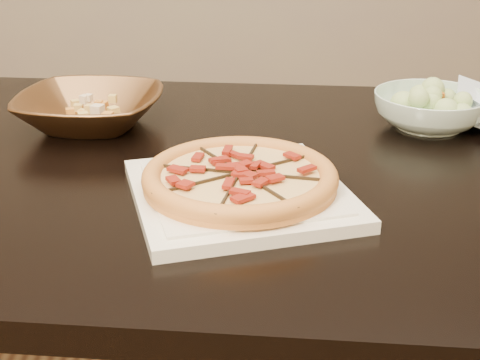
% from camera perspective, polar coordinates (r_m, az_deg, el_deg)
% --- Properties ---
extents(dining_table, '(1.49, 1.06, 0.75)m').
position_cam_1_polar(dining_table, '(1.11, -4.03, -3.01)').
color(dining_table, black).
rests_on(dining_table, floor).
extents(plate, '(0.34, 0.34, 0.02)m').
position_cam_1_polar(plate, '(0.91, 0.00, -1.12)').
color(plate, white).
rests_on(plate, dining_table).
extents(pizza, '(0.27, 0.27, 0.03)m').
position_cam_1_polar(pizza, '(0.91, 0.00, 0.23)').
color(pizza, '#D6793B').
rests_on(pizza, plate).
extents(bronze_bowl, '(0.28, 0.28, 0.06)m').
position_cam_1_polar(bronze_bowl, '(1.23, -12.63, 5.89)').
color(bronze_bowl, brown).
rests_on(bronze_bowl, dining_table).
extents(mixed_dish, '(0.09, 0.12, 0.03)m').
position_cam_1_polar(mixed_dish, '(1.21, -12.92, 7.90)').
color(mixed_dish, beige).
rests_on(mixed_dish, bronze_bowl).
extents(salad_bowl, '(0.25, 0.25, 0.06)m').
position_cam_1_polar(salad_bowl, '(1.24, 15.89, 5.73)').
color(salad_bowl, silver).
rests_on(salad_bowl, dining_table).
extents(salad, '(0.11, 0.10, 0.04)m').
position_cam_1_polar(salad, '(1.22, 16.14, 7.90)').
color(salad, '#AEC879').
rests_on(salad, salad_bowl).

